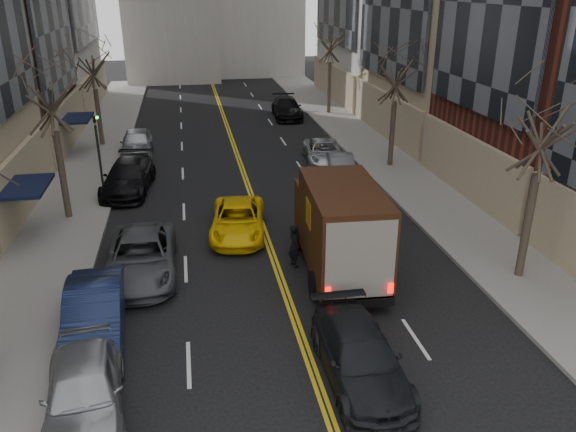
{
  "coord_description": "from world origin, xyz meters",
  "views": [
    {
      "loc": [
        -3.07,
        -5.72,
        10.27
      ],
      "look_at": [
        0.42,
        13.34,
        2.2
      ],
      "focal_mm": 35.0,
      "sensor_mm": 36.0,
      "label": 1
    }
  ],
  "objects_px": {
    "observer_sedan": "(360,356)",
    "pedestrian": "(294,246)",
    "ups_truck": "(339,228)",
    "taxi": "(238,220)"
  },
  "relations": [
    {
      "from": "ups_truck",
      "to": "observer_sedan",
      "type": "xyz_separation_m",
      "value": [
        -1.05,
        -6.16,
        -1.12
      ]
    },
    {
      "from": "taxi",
      "to": "pedestrian",
      "type": "xyz_separation_m",
      "value": [
        1.86,
        -3.37,
        0.19
      ]
    },
    {
      "from": "pedestrian",
      "to": "observer_sedan",
      "type": "bearing_deg",
      "value": 167.33
    },
    {
      "from": "ups_truck",
      "to": "taxi",
      "type": "distance_m",
      "value": 5.52
    },
    {
      "from": "observer_sedan",
      "to": "taxi",
      "type": "bearing_deg",
      "value": 102.62
    },
    {
      "from": "observer_sedan",
      "to": "pedestrian",
      "type": "bearing_deg",
      "value": 93.85
    },
    {
      "from": "ups_truck",
      "to": "pedestrian",
      "type": "xyz_separation_m",
      "value": [
        -1.55,
        0.81,
        -0.97
      ]
    },
    {
      "from": "observer_sedan",
      "to": "taxi",
      "type": "distance_m",
      "value": 10.61
    },
    {
      "from": "observer_sedan",
      "to": "pedestrian",
      "type": "distance_m",
      "value": 6.99
    },
    {
      "from": "observer_sedan",
      "to": "taxi",
      "type": "xyz_separation_m",
      "value": [
        -2.36,
        10.34,
        -0.04
      ]
    }
  ]
}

